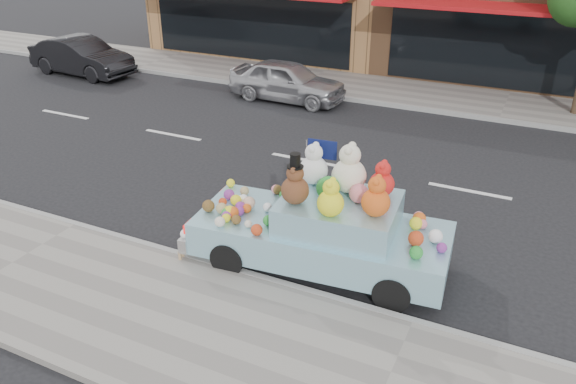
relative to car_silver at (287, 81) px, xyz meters
The scene contains 7 objects.
ground 7.79m from the car_silver, 32.90° to the right, with size 120.00×120.00×0.00m, color black.
far_sidewalk 6.93m from the car_silver, 19.33° to the left, with size 60.00×3.00×0.12m, color gray.
near_kerb 11.30m from the car_silver, 54.74° to the right, with size 60.00×0.12×0.13m, color gray.
far_kerb 6.59m from the car_silver, ahead, with size 60.00×0.12×0.13m, color gray.
car_silver is the anchor object (origin of this frame).
car_dark 8.28m from the car_silver, behind, with size 1.46×4.19×1.38m, color black.
art_car 9.53m from the car_silver, 60.68° to the right, with size 4.62×2.14×2.21m.
Camera 1 is at (1.16, -11.77, 5.61)m, focal length 35.00 mm.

